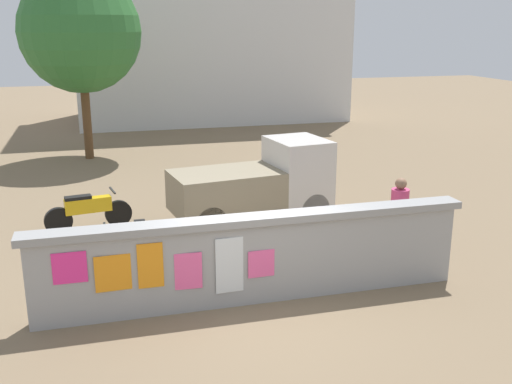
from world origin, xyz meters
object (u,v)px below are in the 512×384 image
at_px(person_walking, 399,210).
at_px(tree_roadside, 80,32).
at_px(motorcycle, 87,210).
at_px(bicycle_near, 133,251).
at_px(auto_rickshaw_truck, 259,183).

xyz_separation_m(person_walking, tree_roadside, (-5.76, 10.86, 3.17)).
distance_m(person_walking, tree_roadside, 12.70).
bearing_deg(motorcycle, bicycle_near, -71.58).
bearing_deg(auto_rickshaw_truck, motorcycle, 175.08).
xyz_separation_m(bicycle_near, tree_roadside, (-0.76, 10.06, 3.79)).
distance_m(motorcycle, tree_roadside, 8.44).
relative_size(bicycle_near, tree_roadside, 0.28).
height_order(bicycle_near, person_walking, person_walking).
relative_size(motorcycle, tree_roadside, 0.31).
distance_m(bicycle_near, person_walking, 5.10).
bearing_deg(tree_roadside, motorcycle, -90.44).
height_order(auto_rickshaw_truck, bicycle_near, auto_rickshaw_truck).
bearing_deg(bicycle_near, tree_roadside, 94.34).
height_order(person_walking, tree_roadside, tree_roadside).
xyz_separation_m(bicycle_near, person_walking, (5.00, -0.80, 0.62)).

